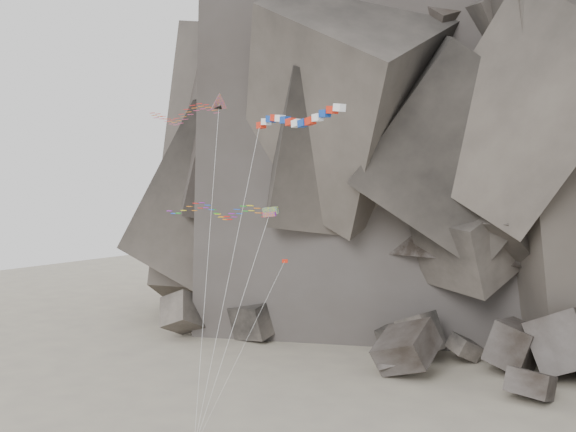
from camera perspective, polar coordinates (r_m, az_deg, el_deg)
The scene contains 6 objects.
headland at distance 119.89m, azimuth 16.83°, elevation 11.44°, with size 110.00×70.00×84.00m, color #585048, non-canonical shape.
boulder_field at distance 88.94m, azimuth 10.74°, elevation -11.05°, with size 65.55×19.21×10.05m.
delta_kite at distance 60.42m, azimuth -9.57°, elevation 8.93°, with size 9.84×5.13×30.35m.
banner_kite at distance 50.26m, azimuth 0.60°, elevation 8.51°, with size 14.29×5.27×28.01m.
parafoil_kite at distance 58.72m, azimuth -6.74°, elevation 0.54°, with size 14.63×5.47×20.60m.
pennant_kite at distance 57.11m, azimuth -2.07°, elevation -7.63°, with size 4.42×7.74×15.59m.
Camera 1 is at (33.94, -43.53, 23.72)m, focal length 40.00 mm.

